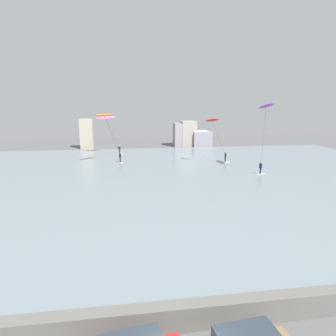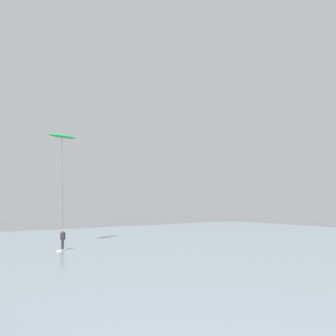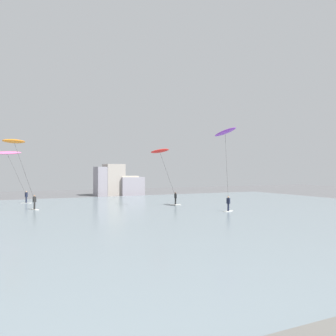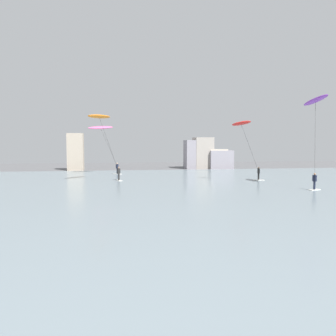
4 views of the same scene
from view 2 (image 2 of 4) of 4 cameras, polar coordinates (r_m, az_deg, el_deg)
kitesurfer_green at (r=33.73m, az=-16.88°, el=3.54°), size 4.78×3.29×10.39m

